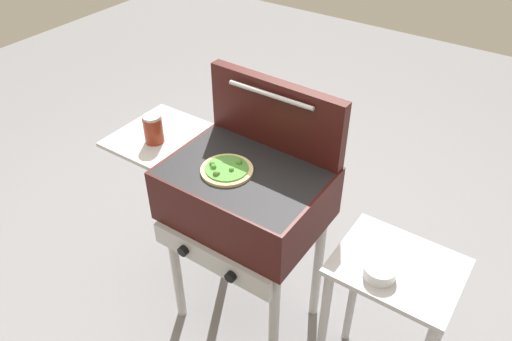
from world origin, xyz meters
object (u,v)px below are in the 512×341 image
at_px(grill, 243,197).
at_px(pizza_veggie, 226,169).
at_px(topping_bowl_near, 380,272).
at_px(prep_table, 388,304).
at_px(sauce_jar, 153,129).

relative_size(grill, pizza_veggie, 4.58).
xyz_separation_m(pizza_veggie, topping_bowl_near, (0.68, -0.04, -0.13)).
bearing_deg(pizza_veggie, prep_table, 3.85).
relative_size(prep_table, topping_bowl_near, 6.70).
relative_size(pizza_veggie, sauce_jar, 1.66).
xyz_separation_m(grill, pizza_veggie, (-0.04, -0.04, 0.15)).
xyz_separation_m(pizza_veggie, prep_table, (0.72, 0.05, -0.37)).
relative_size(sauce_jar, prep_table, 0.17).
bearing_deg(grill, prep_table, 0.37).
bearing_deg(prep_table, topping_bowl_near, -114.44).
height_order(grill, pizza_veggie, pizza_veggie).
height_order(prep_table, topping_bowl_near, topping_bowl_near).
distance_m(prep_table, topping_bowl_near, 0.26).
distance_m(pizza_veggie, topping_bowl_near, 0.69).
distance_m(sauce_jar, prep_table, 1.18).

